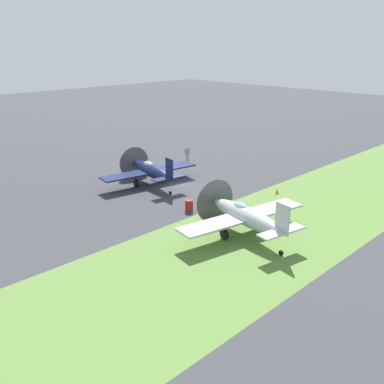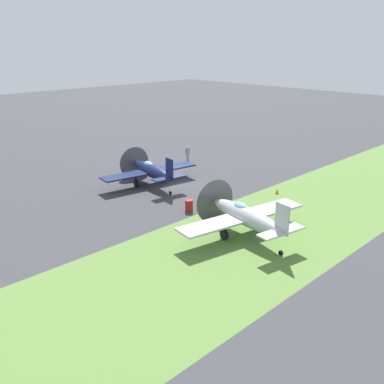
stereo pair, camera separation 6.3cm
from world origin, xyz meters
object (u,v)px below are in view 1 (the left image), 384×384
runway_marker_cone (277,191)px  ground_crew_chief (187,153)px  airplane_wingman (245,216)px  fuel_drum (189,206)px  airplane_lead (151,170)px

runway_marker_cone → ground_crew_chief: bearing=82.0°
airplane_wingman → fuel_drum: (0.44, 5.71, -0.98)m
airplane_wingman → fuel_drum: size_ratio=10.75×
fuel_drum → runway_marker_cone: size_ratio=2.05×
runway_marker_cone → airplane_lead: bearing=123.0°
ground_crew_chief → runway_marker_cone: size_ratio=3.93×
airplane_lead → runway_marker_cone: airplane_lead is taller
airplane_lead → fuel_drum: airplane_lead is taller
airplane_wingman → runway_marker_cone: (8.48, 3.34, -1.21)m
ground_crew_chief → runway_marker_cone: bearing=90.4°
airplane_lead → fuel_drum: bearing=-97.0°
airplane_wingman → runway_marker_cone: airplane_wingman is taller
airplane_lead → airplane_wingman: size_ratio=0.95×
airplane_lead → fuel_drum: (-2.01, -6.91, -0.91)m
airplane_wingman → fuel_drum: bearing=96.0°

